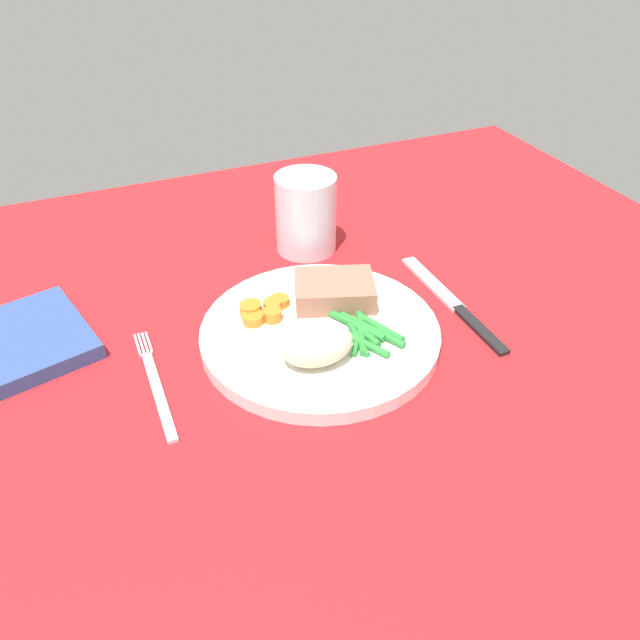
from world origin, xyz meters
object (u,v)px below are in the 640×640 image
(water_glass, at_px, (306,218))
(napkin, at_px, (26,340))
(meat_portion, at_px, (334,291))
(dinner_plate, at_px, (320,333))
(knife, at_px, (454,304))
(fork, at_px, (155,383))

(water_glass, height_order, napkin, water_glass)
(napkin, bearing_deg, meat_portion, -12.01)
(meat_portion, bearing_deg, napkin, 167.99)
(meat_portion, bearing_deg, dinner_plate, -130.60)
(meat_portion, xyz_separation_m, knife, (0.13, -0.04, -0.03))
(dinner_plate, height_order, knife, dinner_plate)
(water_glass, bearing_deg, meat_portion, -99.52)
(knife, bearing_deg, water_glass, 121.45)
(fork, bearing_deg, dinner_plate, 3.06)
(meat_portion, height_order, knife, meat_portion)
(fork, bearing_deg, meat_portion, 13.65)
(fork, height_order, knife, knife)
(dinner_plate, height_order, napkin, napkin)
(knife, xyz_separation_m, napkin, (-0.46, 0.11, 0.01))
(meat_portion, height_order, napkin, meat_portion)
(meat_portion, xyz_separation_m, napkin, (-0.32, 0.07, -0.02))
(fork, distance_m, napkin, 0.16)
(dinner_plate, relative_size, napkin, 1.87)
(dinner_plate, xyz_separation_m, meat_portion, (0.03, 0.04, 0.02))
(fork, bearing_deg, napkin, 137.58)
(knife, height_order, napkin, napkin)
(water_glass, relative_size, napkin, 0.74)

